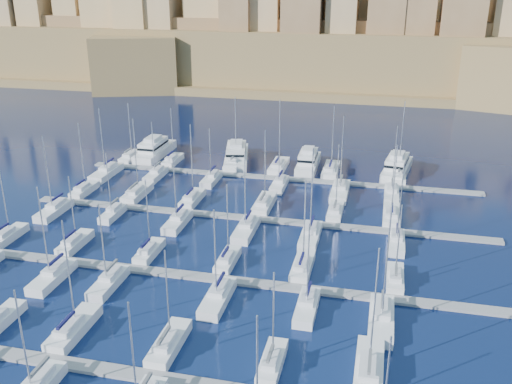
% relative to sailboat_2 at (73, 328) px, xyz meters
% --- Properties ---
extents(ground, '(600.00, 600.00, 0.00)m').
position_rel_sailboat_2_xyz_m(ground, '(13.37, 28.41, -0.76)').
color(ground, black).
rests_on(ground, ground).
extents(pontoon_near, '(84.00, 2.00, 0.40)m').
position_rel_sailboat_2_xyz_m(pontoon_near, '(13.37, -5.59, -0.56)').
color(pontoon_near, slate).
rests_on(pontoon_near, ground).
extents(pontoon_mid_near, '(84.00, 2.00, 0.40)m').
position_rel_sailboat_2_xyz_m(pontoon_mid_near, '(13.37, 16.41, -0.56)').
color(pontoon_mid_near, slate).
rests_on(pontoon_mid_near, ground).
extents(pontoon_mid_far, '(84.00, 2.00, 0.40)m').
position_rel_sailboat_2_xyz_m(pontoon_mid_far, '(13.37, 38.41, -0.56)').
color(pontoon_mid_far, slate).
rests_on(pontoon_mid_far, ground).
extents(pontoon_far, '(84.00, 2.00, 0.40)m').
position_rel_sailboat_2_xyz_m(pontoon_far, '(13.37, 60.41, -0.56)').
color(pontoon_far, slate).
rests_on(pontoon_far, ground).
extents(sailboat_2, '(2.82, 9.41, 15.13)m').
position_rel_sailboat_2_xyz_m(sailboat_2, '(0.00, 0.00, 0.00)').
color(sailboat_2, silver).
rests_on(sailboat_2, ground).
extents(sailboat_3, '(2.67, 8.89, 12.95)m').
position_rel_sailboat_2_xyz_m(sailboat_3, '(12.41, -0.26, -0.02)').
color(sailboat_3, silver).
rests_on(sailboat_3, ground).
extents(sailboat_4, '(2.30, 7.67, 12.08)m').
position_rel_sailboat_2_xyz_m(sailboat_4, '(24.84, -0.85, -0.04)').
color(sailboat_4, silver).
rests_on(sailboat_4, ground).
extents(sailboat_5, '(3.04, 10.13, 15.46)m').
position_rel_sailboat_2_xyz_m(sailboat_5, '(35.40, 0.35, 0.01)').
color(sailboat_5, silver).
rests_on(sailboat_5, ground).
extents(sailboat_12, '(2.43, 8.10, 13.14)m').
position_rel_sailboat_2_xyz_m(sailboat_12, '(-24.04, 21.36, -0.03)').
color(sailboat_12, silver).
rests_on(sailboat_12, ground).
extents(sailboat_13, '(2.48, 8.27, 12.12)m').
position_rel_sailboat_2_xyz_m(sailboat_13, '(-11.98, 21.44, -0.04)').
color(sailboat_13, silver).
rests_on(sailboat_13, ground).
extents(sailboat_14, '(2.36, 7.86, 12.79)m').
position_rel_sailboat_2_xyz_m(sailboat_14, '(0.87, 21.24, -0.03)').
color(sailboat_14, silver).
rests_on(sailboat_14, ground).
extents(sailboat_15, '(2.36, 7.85, 13.01)m').
position_rel_sailboat_2_xyz_m(sailboat_15, '(13.49, 21.24, -0.03)').
color(sailboat_15, silver).
rests_on(sailboat_15, ground).
extents(sailboat_16, '(2.69, 8.96, 14.44)m').
position_rel_sailboat_2_xyz_m(sailboat_16, '(24.82, 21.78, -0.01)').
color(sailboat_16, silver).
rests_on(sailboat_16, ground).
extents(sailboat_17, '(2.38, 7.92, 12.11)m').
position_rel_sailboat_2_xyz_m(sailboat_17, '(38.12, 21.27, -0.04)').
color(sailboat_17, silver).
rests_on(sailboat_17, ground).
extents(sailboat_19, '(2.78, 9.27, 14.85)m').
position_rel_sailboat_2_xyz_m(sailboat_19, '(-9.48, 10.89, -0.00)').
color(sailboat_19, silver).
rests_on(sailboat_19, ground).
extents(sailboat_20, '(2.59, 8.62, 13.07)m').
position_rel_sailboat_2_xyz_m(sailboat_20, '(-0.92, 11.21, -0.02)').
color(sailboat_20, silver).
rests_on(sailboat_20, ground).
extents(sailboat_21, '(2.84, 9.47, 13.96)m').
position_rel_sailboat_2_xyz_m(sailboat_21, '(15.08, 10.79, -0.01)').
color(sailboat_21, silver).
rests_on(sailboat_21, ground).
extents(sailboat_22, '(2.56, 8.52, 12.76)m').
position_rel_sailboat_2_xyz_m(sailboat_22, '(27.01, 11.26, -0.03)').
color(sailboat_22, silver).
rests_on(sailboat_22, ground).
extents(sailboat_23, '(3.05, 10.17, 16.91)m').
position_rel_sailboat_2_xyz_m(sailboat_23, '(36.46, 10.45, 0.02)').
color(sailboat_23, silver).
rests_on(sailboat_23, ground).
extents(sailboat_24, '(2.47, 8.23, 14.51)m').
position_rel_sailboat_2_xyz_m(sailboat_24, '(-22.38, 43.42, -0.01)').
color(sailboat_24, silver).
rests_on(sailboat_24, ground).
extents(sailboat_25, '(2.91, 9.70, 15.83)m').
position_rel_sailboat_2_xyz_m(sailboat_25, '(-11.36, 44.14, 0.01)').
color(sailboat_25, silver).
rests_on(sailboat_25, ground).
extents(sailboat_26, '(2.68, 8.92, 15.45)m').
position_rel_sailboat_2_xyz_m(sailboat_26, '(0.17, 43.76, 0.00)').
color(sailboat_26, silver).
rests_on(sailboat_26, ground).
extents(sailboat_27, '(2.99, 9.96, 15.07)m').
position_rel_sailboat_2_xyz_m(sailboat_27, '(14.14, 44.27, 0.00)').
color(sailboat_27, silver).
rests_on(sailboat_27, ground).
extents(sailboat_28, '(2.55, 8.51, 13.47)m').
position_rel_sailboat_2_xyz_m(sailboat_28, '(27.49, 43.56, -0.02)').
color(sailboat_28, silver).
rests_on(sailboat_28, ground).
extents(sailboat_29, '(2.88, 9.61, 13.91)m').
position_rel_sailboat_2_xyz_m(sailboat_29, '(37.38, 44.10, -0.01)').
color(sailboat_29, silver).
rests_on(sailboat_29, ground).
extents(sailboat_30, '(2.82, 9.41, 15.06)m').
position_rel_sailboat_2_xyz_m(sailboat_30, '(-22.53, 32.82, -0.00)').
color(sailboat_30, silver).
rests_on(sailboat_30, ground).
extents(sailboat_31, '(2.22, 7.39, 12.40)m').
position_rel_sailboat_2_xyz_m(sailboat_31, '(-11.46, 33.82, -0.04)').
color(sailboat_31, silver).
rests_on(sailboat_31, ground).
extents(sailboat_32, '(2.70, 8.98, 12.48)m').
position_rel_sailboat_2_xyz_m(sailboat_32, '(1.20, 33.03, -0.03)').
color(sailboat_32, silver).
rests_on(sailboat_32, ground).
extents(sailboat_33, '(2.93, 9.78, 14.83)m').
position_rel_sailboat_2_xyz_m(sailboat_33, '(13.56, 32.64, 0.00)').
color(sailboat_33, silver).
rests_on(sailboat_33, ground).
extents(sailboat_34, '(2.90, 9.65, 16.18)m').
position_rel_sailboat_2_xyz_m(sailboat_34, '(24.48, 32.70, 0.01)').
color(sailboat_34, silver).
rests_on(sailboat_34, ground).
extents(sailboat_35, '(2.54, 8.47, 14.22)m').
position_rel_sailboat_2_xyz_m(sailboat_35, '(38.29, 33.28, -0.01)').
color(sailboat_35, silver).
rests_on(sailboat_35, ground).
extents(sailboat_36, '(2.63, 8.76, 13.67)m').
position_rel_sailboat_2_xyz_m(sailboat_36, '(-22.52, 65.68, -0.02)').
color(sailboat_36, silver).
rests_on(sailboat_36, ground).
extents(sailboat_37, '(2.51, 8.38, 13.13)m').
position_rel_sailboat_2_xyz_m(sailboat_37, '(-12.07, 65.49, -0.03)').
color(sailboat_37, silver).
rests_on(sailboat_37, ground).
extents(sailboat_38, '(3.15, 10.50, 16.06)m').
position_rel_sailboat_2_xyz_m(sailboat_38, '(2.60, 66.54, 0.02)').
color(sailboat_38, silver).
rests_on(sailboat_38, ground).
extents(sailboat_39, '(3.17, 10.56, 15.95)m').
position_rel_sailboat_2_xyz_m(sailboat_39, '(12.58, 66.57, 0.02)').
color(sailboat_39, silver).
rests_on(sailboat_39, ground).
extents(sailboat_40, '(3.18, 10.60, 15.21)m').
position_rel_sailboat_2_xyz_m(sailboat_40, '(24.26, 66.59, 0.01)').
color(sailboat_40, silver).
rests_on(sailboat_40, ground).
extents(sailboat_41, '(2.97, 9.91, 16.92)m').
position_rel_sailboat_2_xyz_m(sailboat_41, '(38.63, 66.25, 0.02)').
color(sailboat_41, silver).
rests_on(sailboat_41, ground).
extents(sailboat_42, '(3.21, 10.71, 15.30)m').
position_rel_sailboat_2_xyz_m(sailboat_42, '(-22.94, 54.19, 0.01)').
color(sailboat_42, silver).
rests_on(sailboat_42, ground).
extents(sailboat_43, '(2.57, 8.57, 12.72)m').
position_rel_sailboat_2_xyz_m(sailboat_43, '(-11.98, 55.24, -0.03)').
color(sailboat_43, silver).
rests_on(sailboat_43, ground).
extents(sailboat_44, '(2.52, 8.42, 12.03)m').
position_rel_sailboat_2_xyz_m(sailboat_44, '(0.43, 55.31, -0.04)').
color(sailboat_44, silver).
rests_on(sailboat_44, ground).
extents(sailboat_45, '(2.59, 8.62, 12.74)m').
position_rel_sailboat_2_xyz_m(sailboat_45, '(14.94, 55.21, -0.03)').
color(sailboat_45, silver).
rests_on(sailboat_45, ground).
extents(sailboat_46, '(3.24, 10.80, 16.40)m').
position_rel_sailboat_2_xyz_m(sailboat_46, '(27.38, 54.14, 0.02)').
color(sailboat_46, silver).
rests_on(sailboat_46, ground).
extents(sailboat_47, '(2.78, 9.28, 14.82)m').
position_rel_sailboat_2_xyz_m(sailboat_47, '(37.34, 54.89, -0.00)').
color(sailboat_47, silver).
rests_on(sailboat_47, ground).
extents(motor_yacht_a, '(4.98, 16.11, 5.25)m').
position_rel_sailboat_2_xyz_m(motor_yacht_a, '(-18.22, 69.63, 0.97)').
color(motor_yacht_a, silver).
rests_on(motor_yacht_a, ground).
extents(motor_yacht_b, '(8.52, 17.40, 5.25)m').
position_rel_sailboat_2_xyz_m(motor_yacht_b, '(1.97, 69.95, 0.97)').
color(motor_yacht_b, silver).
rests_on(motor_yacht_b, ground).
extents(motor_yacht_c, '(4.47, 14.21, 5.25)m').
position_rel_sailboat_2_xyz_m(motor_yacht_c, '(18.91, 68.71, 0.97)').
color(motor_yacht_c, silver).
rests_on(motor_yacht_c, ground).
extents(motor_yacht_d, '(7.01, 16.22, 5.25)m').
position_rel_sailboat_2_xyz_m(motor_yacht_d, '(38.27, 69.45, 0.97)').
color(motor_yacht_d, silver).
rests_on(motor_yacht_d, ground).
extents(fortified_city, '(460.00, 108.95, 59.52)m').
position_rel_sailboat_2_xyz_m(fortified_city, '(13.18, 183.67, 13.98)').
color(fortified_city, brown).
rests_on(fortified_city, ground).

